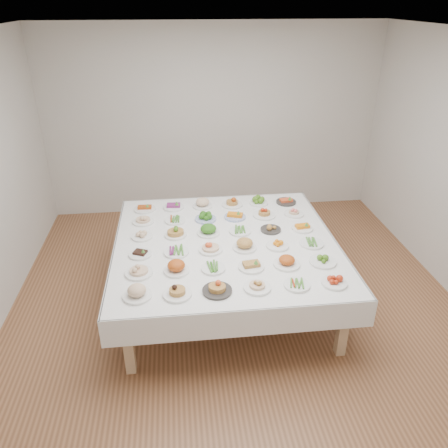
{
  "coord_description": "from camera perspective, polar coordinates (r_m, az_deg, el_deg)",
  "views": [
    {
      "loc": [
        -0.59,
        -3.97,
        3.07
      ],
      "look_at": [
        -0.11,
        0.2,
        0.88
      ],
      "focal_mm": 35.0,
      "sensor_mm": 36.0,
      "label": 1
    }
  ],
  "objects": [
    {
      "name": "dish_35",
      "position": [
        5.58,
        8.13,
        3.21
      ],
      "size": [
        0.25,
        0.25,
        0.11
      ],
      "color": "#302D2A",
      "rests_on": "display_table"
    },
    {
      "name": "dish_26",
      "position": [
        5.09,
        -2.44,
        1.08
      ],
      "size": [
        0.26,
        0.26,
        0.12
      ],
      "color": "#4C66B2",
      "rests_on": "display_table"
    },
    {
      "name": "dish_14",
      "position": [
        4.47,
        -1.77,
        -2.75
      ],
      "size": [
        0.25,
        0.25,
        0.14
      ],
      "color": "white",
      "rests_on": "display_table"
    },
    {
      "name": "dish_18",
      "position": [
        4.8,
        -10.68,
        -1.39
      ],
      "size": [
        0.23,
        0.23,
        0.09
      ],
      "color": "white",
      "rests_on": "display_table"
    },
    {
      "name": "dish_1",
      "position": [
        3.86,
        -6.14,
        -8.48
      ],
      "size": [
        0.25,
        0.25,
        0.14
      ],
      "color": "white",
      "rests_on": "display_table"
    },
    {
      "name": "dish_33",
      "position": [
        5.44,
        1.06,
        3.07
      ],
      "size": [
        0.25,
        0.25,
        0.15
      ],
      "color": "white",
      "rests_on": "display_table"
    },
    {
      "name": "dish_4",
      "position": [
        4.02,
        9.48,
        -7.76
      ],
      "size": [
        0.23,
        0.23,
        0.05
      ],
      "color": "white",
      "rests_on": "display_table"
    },
    {
      "name": "dish_9",
      "position": [
        4.21,
        3.59,
        -5.14
      ],
      "size": [
        0.25,
        0.25,
        0.12
      ],
      "color": "white",
      "rests_on": "display_table"
    },
    {
      "name": "dish_23",
      "position": [
        4.96,
        10.22,
        -0.23
      ],
      "size": [
        0.23,
        0.23,
        0.11
      ],
      "color": "white",
      "rests_on": "display_table"
    },
    {
      "name": "dish_27",
      "position": [
        5.14,
        1.44,
        1.26
      ],
      "size": [
        0.25,
        0.25,
        0.11
      ],
      "color": "#4C66B2",
      "rests_on": "display_table"
    },
    {
      "name": "dish_8",
      "position": [
        4.19,
        -1.42,
        -5.67
      ],
      "size": [
        0.23,
        0.23,
        0.06
      ],
      "color": "white",
      "rests_on": "display_table"
    },
    {
      "name": "dish_31",
      "position": [
        5.41,
        -6.62,
        2.58
      ],
      "size": [
        0.25,
        0.25,
        0.12
      ],
      "color": "white",
      "rests_on": "display_table"
    },
    {
      "name": "dish_0",
      "position": [
        3.89,
        -11.31,
        -8.59
      ],
      "size": [
        0.25,
        0.25,
        0.13
      ],
      "color": "white",
      "rests_on": "display_table"
    },
    {
      "name": "dish_22",
      "position": [
        4.89,
        6.13,
        -0.49
      ],
      "size": [
        0.22,
        0.22,
        0.09
      ],
      "color": "#302D2A",
      "rests_on": "display_table"
    },
    {
      "name": "dish_2",
      "position": [
        3.87,
        -0.9,
        -8.06
      ],
      "size": [
        0.26,
        0.26,
        0.15
      ],
      "color": "#302D2A",
      "rests_on": "display_table"
    },
    {
      "name": "dish_32",
      "position": [
        5.41,
        -2.82,
        2.79
      ],
      "size": [
        0.24,
        0.24,
        0.13
      ],
      "color": "white",
      "rests_on": "display_table"
    },
    {
      "name": "dish_7",
      "position": [
        4.16,
        -6.26,
        -5.38
      ],
      "size": [
        0.24,
        0.24,
        0.15
      ],
      "color": "white",
      "rests_on": "display_table"
    },
    {
      "name": "dish_16",
      "position": [
        4.58,
        7.01,
        -2.59
      ],
      "size": [
        0.23,
        0.23,
        0.09
      ],
      "color": "white",
      "rests_on": "display_table"
    },
    {
      "name": "dish_29",
      "position": [
        5.28,
        9.14,
        1.68
      ],
      "size": [
        0.23,
        0.23,
        0.11
      ],
      "color": "white",
      "rests_on": "display_table"
    },
    {
      "name": "dish_24",
      "position": [
        5.11,
        -10.56,
        0.88
      ],
      "size": [
        0.25,
        0.25,
        0.14
      ],
      "color": "white",
      "rests_on": "display_table"
    },
    {
      "name": "dish_13",
      "position": [
        4.47,
        -6.25,
        -3.5
      ],
      "size": [
        0.25,
        0.25,
        0.06
      ],
      "color": "white",
      "rests_on": "display_table"
    },
    {
      "name": "dish_6",
      "position": [
        4.18,
        -11.1,
        -5.6
      ],
      "size": [
        0.26,
        0.26,
        0.15
      ],
      "color": "white",
      "rests_on": "display_table"
    },
    {
      "name": "dish_15",
      "position": [
        4.5,
        2.71,
        -2.43
      ],
      "size": [
        0.24,
        0.24,
        0.15
      ],
      "color": "white",
      "rests_on": "display_table"
    },
    {
      "name": "dish_34",
      "position": [
        5.51,
        4.55,
        3.13
      ],
      "size": [
        0.23,
        0.23,
        0.11
      ],
      "color": "white",
      "rests_on": "display_table"
    },
    {
      "name": "dish_5",
      "position": [
        4.11,
        14.24,
        -7.15
      ],
      "size": [
        0.23,
        0.23,
        0.1
      ],
      "color": "white",
      "rests_on": "display_table"
    },
    {
      "name": "dish_25",
      "position": [
        5.1,
        -6.42,
        0.57
      ],
      "size": [
        0.24,
        0.24,
        0.05
      ],
      "color": "white",
      "rests_on": "display_table"
    },
    {
      "name": "dish_11",
      "position": [
        4.39,
        12.81,
        -4.5
      ],
      "size": [
        0.26,
        0.26,
        0.1
      ],
      "color": "white",
      "rests_on": "display_table"
    },
    {
      "name": "room_envelope",
      "position": [
        4.2,
        1.79,
        10.38
      ],
      "size": [
        5.02,
        5.02,
        2.81
      ],
      "color": "#8F5E3B",
      "rests_on": "ground"
    },
    {
      "name": "dish_17",
      "position": [
        4.69,
        11.37,
        -2.34
      ],
      "size": [
        0.25,
        0.25,
        0.06
      ],
      "color": "white",
      "rests_on": "display_table"
    },
    {
      "name": "dish_19",
      "position": [
        4.77,
        -6.36,
        -0.88
      ],
      "size": [
        0.24,
        0.24,
        0.14
      ],
      "color": "white",
      "rests_on": "display_table"
    },
    {
      "name": "dish_21",
      "position": [
        4.84,
        2.09,
        -0.83
      ],
      "size": [
        0.24,
        0.24,
        0.06
      ],
      "color": "white",
      "rests_on": "display_table"
    },
    {
      "name": "display_table",
      "position": [
        4.7,
        0.21,
        -2.92
      ],
      "size": [
        2.36,
        2.36,
        0.75
      ],
      "color": "white",
      "rests_on": "ground"
    },
    {
      "name": "dish_28",
      "position": [
        5.19,
        5.3,
        1.66
      ],
      "size": [
        0.26,
        0.26,
        0.14
      ],
      "color": "white",
      "rests_on": "display_table"
    },
    {
      "name": "dish_30",
      "position": [
        5.42,
        -10.33,
        2.23
      ],
      "size": [
        0.26,
        0.26,
        0.11
      ],
      "color": "white",
      "rests_on": "display_table"
    },
    {
      "name": "dish_20",
      "position": [
        4.78,
        -2.06,
        -0.55
      ],
      "size": [
        0.25,
        0.25,
        0.15
      ],
      "color": "white",
      "rests_on": "display_table"
    },
    {
      "name": "dish_12",
      "position": [
        4.48,
        -10.9,
        -3.66
      ],
      "size": [
        0.23,
        0.23,
        0.09
      ],
      "color": "white",
      "rests_on": "display_table"
    },
    {
      "name": "dish_3",
      "position": [
        3.93,
        4.36,
        -7.82
      ],
      "size": [
        0.25,
        0.25,
        0.12
      ],
      "color": "white",
      "rests_on": "display_table"
    },
    {
      "name": "dish_10",
      "position": [
        4.28,
        8.22,
        -4.65
      ],
      "size": [
        0.26,
        0.26,
        0.14
      ],
      "color": "white",
      "rests_on": "display_table"
    }
  ]
}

